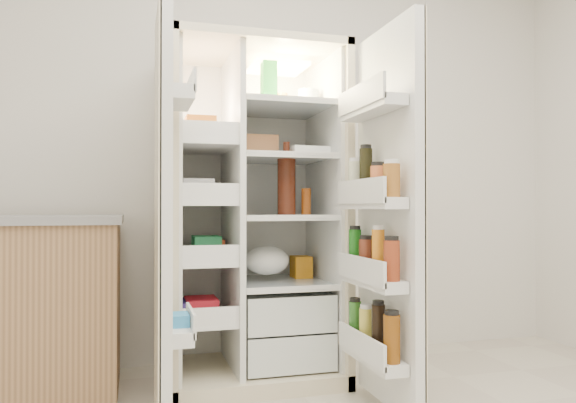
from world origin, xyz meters
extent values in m
cube|color=silver|center=(0.00, 2.00, 1.35)|extent=(4.00, 0.02, 2.70)
cube|color=beige|center=(-0.19, 1.93, 0.90)|extent=(0.92, 0.04, 1.80)
cube|color=beige|center=(-0.63, 1.60, 0.90)|extent=(0.04, 0.70, 1.80)
cube|color=beige|center=(0.25, 1.60, 0.90)|extent=(0.04, 0.70, 1.80)
cube|color=beige|center=(-0.19, 1.60, 1.78)|extent=(0.92, 0.70, 0.04)
cube|color=beige|center=(-0.19, 1.60, 0.04)|extent=(0.92, 0.70, 0.08)
cube|color=silver|center=(-0.19, 1.90, 0.92)|extent=(0.84, 0.02, 1.68)
cube|color=silver|center=(-0.60, 1.60, 0.92)|extent=(0.02, 0.62, 1.68)
cube|color=silver|center=(0.22, 1.60, 0.92)|extent=(0.02, 0.62, 1.68)
cube|color=silver|center=(-0.30, 1.60, 0.92)|extent=(0.03, 0.62, 1.68)
cube|color=silver|center=(-0.03, 1.58, 0.18)|extent=(0.47, 0.52, 0.19)
cube|color=silver|center=(-0.03, 1.58, 0.39)|extent=(0.47, 0.52, 0.19)
cube|color=#FFD18C|center=(-0.03, 1.65, 1.72)|extent=(0.30, 0.30, 0.02)
cube|color=white|center=(-0.45, 1.60, 0.35)|extent=(0.28, 0.58, 0.02)
cube|color=white|center=(-0.45, 1.60, 0.65)|extent=(0.28, 0.58, 0.02)
cube|color=white|center=(-0.45, 1.60, 0.95)|extent=(0.28, 0.58, 0.02)
cube|color=white|center=(-0.45, 1.60, 1.25)|extent=(0.28, 0.58, 0.02)
cube|color=silver|center=(-0.03, 1.60, 0.52)|extent=(0.49, 0.58, 0.01)
cube|color=silver|center=(-0.03, 1.60, 0.88)|extent=(0.49, 0.58, 0.01)
cube|color=silver|center=(-0.03, 1.60, 1.20)|extent=(0.49, 0.58, 0.02)
cube|color=silver|center=(-0.03, 1.60, 1.48)|extent=(0.49, 0.58, 0.02)
cube|color=red|center=(-0.45, 1.60, 0.41)|extent=(0.16, 0.20, 0.10)
cube|color=#258A4E|center=(-0.45, 1.60, 0.72)|extent=(0.14, 0.18, 0.12)
cube|color=silver|center=(-0.45, 1.60, 0.99)|extent=(0.20, 0.22, 0.07)
cube|color=orange|center=(-0.45, 1.60, 1.33)|extent=(0.15, 0.16, 0.14)
cube|color=#45349D|center=(-0.45, 1.60, 0.40)|extent=(0.18, 0.20, 0.09)
cube|color=#B93E20|center=(-0.45, 1.60, 0.71)|extent=(0.14, 0.18, 0.10)
cube|color=white|center=(-0.45, 1.60, 1.02)|extent=(0.16, 0.16, 0.12)
sphere|color=orange|center=(-0.16, 1.50, 0.12)|extent=(0.07, 0.07, 0.07)
sphere|color=orange|center=(-0.07, 1.54, 0.12)|extent=(0.07, 0.07, 0.07)
sphere|color=orange|center=(0.03, 1.50, 0.12)|extent=(0.07, 0.07, 0.07)
sphere|color=orange|center=(-0.11, 1.64, 0.12)|extent=(0.07, 0.07, 0.07)
sphere|color=orange|center=(-0.01, 1.62, 0.12)|extent=(0.07, 0.07, 0.07)
sphere|color=orange|center=(0.09, 1.58, 0.12)|extent=(0.07, 0.07, 0.07)
sphere|color=orange|center=(-0.19, 1.58, 0.12)|extent=(0.07, 0.07, 0.07)
sphere|color=orange|center=(0.05, 1.64, 0.12)|extent=(0.07, 0.07, 0.07)
ellipsoid|color=#447025|center=(-0.03, 1.60, 0.40)|extent=(0.26, 0.24, 0.11)
cylinder|color=#42190E|center=(-0.02, 1.51, 1.04)|extent=(0.10, 0.10, 0.31)
cylinder|color=#75320D|center=(0.09, 1.49, 0.96)|extent=(0.05, 0.05, 0.15)
cube|color=green|center=(-0.12, 1.52, 1.60)|extent=(0.08, 0.08, 0.23)
cylinder|color=silver|center=(0.14, 1.61, 1.54)|extent=(0.12, 0.12, 0.11)
cylinder|color=#925F21|center=(0.01, 1.72, 1.54)|extent=(0.08, 0.08, 0.10)
cube|color=white|center=(0.12, 1.49, 1.24)|extent=(0.22, 0.09, 0.06)
cube|color=#A96C43|center=(-0.15, 1.61, 1.27)|extent=(0.20, 0.11, 0.12)
ellipsoid|color=white|center=(-0.10, 1.61, 0.61)|extent=(0.25, 0.22, 0.16)
cube|color=orange|center=(0.12, 1.70, 0.59)|extent=(0.10, 0.12, 0.12)
cube|color=silver|center=(-0.69, 1.05, 0.90)|extent=(0.05, 0.40, 1.72)
cube|color=beige|center=(-0.71, 1.05, 0.90)|extent=(0.01, 0.40, 1.72)
cube|color=silver|center=(-0.62, 1.05, 0.40)|extent=(0.09, 0.32, 0.06)
cube|color=silver|center=(-0.62, 1.05, 1.40)|extent=(0.09, 0.32, 0.06)
cube|color=#338CCC|center=(-0.62, 1.05, 0.43)|extent=(0.07, 0.12, 0.10)
cube|color=silver|center=(0.31, 0.96, 0.90)|extent=(0.05, 0.58, 1.72)
cube|color=beige|center=(0.34, 0.96, 0.90)|extent=(0.01, 0.58, 1.72)
cube|color=silver|center=(0.23, 0.96, 0.26)|extent=(0.11, 0.50, 0.05)
cube|color=silver|center=(0.23, 0.96, 0.60)|extent=(0.11, 0.50, 0.05)
cube|color=silver|center=(0.23, 0.96, 0.95)|extent=(0.11, 0.50, 0.05)
cube|color=silver|center=(0.23, 0.96, 1.38)|extent=(0.11, 0.50, 0.05)
cylinder|color=brown|center=(0.23, 0.76, 0.39)|extent=(0.07, 0.07, 0.20)
cylinder|color=black|center=(0.23, 0.89, 0.40)|extent=(0.06, 0.06, 0.22)
cylinder|color=gold|center=(0.23, 1.02, 0.38)|extent=(0.06, 0.06, 0.18)
cylinder|color=#2E6D24|center=(0.23, 1.15, 0.38)|extent=(0.06, 0.06, 0.19)
cylinder|color=maroon|center=(0.23, 0.76, 0.71)|extent=(0.07, 0.07, 0.17)
cylinder|color=orange|center=(0.23, 0.89, 0.73)|extent=(0.06, 0.06, 0.21)
cylinder|color=maroon|center=(0.23, 1.02, 0.70)|extent=(0.07, 0.07, 0.16)
cylinder|color=#196417|center=(0.23, 1.15, 0.72)|extent=(0.06, 0.06, 0.20)
cylinder|color=#935920|center=(0.23, 0.76, 1.04)|extent=(0.07, 0.07, 0.14)
cylinder|color=#CA6333|center=(0.23, 0.89, 1.04)|extent=(0.07, 0.07, 0.14)
cylinder|color=black|center=(0.23, 1.02, 1.09)|extent=(0.06, 0.06, 0.23)
cylinder|color=beige|center=(0.23, 1.15, 1.06)|extent=(0.06, 0.06, 0.18)
camera|label=1|loc=(-0.81, -1.31, 0.93)|focal=34.00mm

